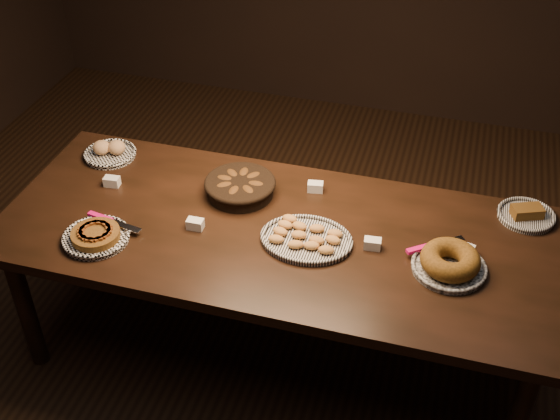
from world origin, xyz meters
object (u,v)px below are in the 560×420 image
(apple_tart_plate, at_px, (96,236))
(madeleine_platter, at_px, (306,238))
(buffet_table, at_px, (277,243))
(bundt_cake_plate, at_px, (450,262))

(apple_tart_plate, height_order, madeleine_platter, apple_tart_plate)
(buffet_table, xyz_separation_m, bundt_cake_plate, (0.73, -0.05, 0.11))
(apple_tart_plate, xyz_separation_m, bundt_cake_plate, (1.43, 0.22, 0.02))
(buffet_table, relative_size, madeleine_platter, 6.27)
(madeleine_platter, bearing_deg, bundt_cake_plate, -23.24)
(madeleine_platter, distance_m, bundt_cake_plate, 0.59)
(madeleine_platter, xyz_separation_m, bundt_cake_plate, (0.59, -0.01, 0.02))
(apple_tart_plate, distance_m, bundt_cake_plate, 1.45)
(buffet_table, bearing_deg, bundt_cake_plate, -4.14)
(apple_tart_plate, distance_m, madeleine_platter, 0.88)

